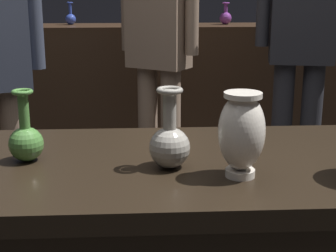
{
  "coord_description": "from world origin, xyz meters",
  "views": [
    {
      "loc": [
        -0.07,
        -1.27,
        1.24
      ],
      "look_at": [
        0.0,
        -0.03,
        0.9
      ],
      "focal_mm": 54.86,
      "sensor_mm": 36.0,
      "label": 1
    }
  ],
  "objects_px": {
    "vase_tall_behind": "(242,132)",
    "visitor_center_back": "(159,38)",
    "visitor_near_right": "(302,29)",
    "vase_centerpiece": "(170,142)",
    "shelf_vase_left": "(71,18)",
    "shelf_vase_center": "(149,13)",
    "shelf_vase_right": "(226,17)",
    "shelf_vase_far_right": "(302,10)",
    "vase_right_accent": "(26,139)"
  },
  "relations": [
    {
      "from": "vase_centerpiece",
      "to": "shelf_vase_right",
      "type": "distance_m",
      "value": 2.35
    },
    {
      "from": "shelf_vase_far_right",
      "to": "shelf_vase_right",
      "type": "bearing_deg",
      "value": 178.84
    },
    {
      "from": "vase_centerpiece",
      "to": "shelf_vase_left",
      "type": "xyz_separation_m",
      "value": [
        -0.53,
        2.31,
        0.17
      ]
    },
    {
      "from": "shelf_vase_left",
      "to": "shelf_vase_far_right",
      "type": "bearing_deg",
      "value": -1.34
    },
    {
      "from": "vase_centerpiece",
      "to": "shelf_vase_left",
      "type": "relative_size",
      "value": 1.37
    },
    {
      "from": "shelf_vase_left",
      "to": "visitor_center_back",
      "type": "bearing_deg",
      "value": -53.53
    },
    {
      "from": "shelf_vase_left",
      "to": "shelf_vase_far_right",
      "type": "relative_size",
      "value": 0.83
    },
    {
      "from": "shelf_vase_center",
      "to": "visitor_near_right",
      "type": "height_order",
      "value": "visitor_near_right"
    },
    {
      "from": "vase_centerpiece",
      "to": "visitor_center_back",
      "type": "xyz_separation_m",
      "value": [
        0.03,
        1.56,
        0.11
      ]
    },
    {
      "from": "vase_right_accent",
      "to": "shelf_vase_far_right",
      "type": "xyz_separation_m",
      "value": [
        1.4,
        2.2,
        0.23
      ]
    },
    {
      "from": "shelf_vase_center",
      "to": "visitor_center_back",
      "type": "distance_m",
      "value": 0.63
    },
    {
      "from": "vase_centerpiece",
      "to": "visitor_near_right",
      "type": "xyz_separation_m",
      "value": [
        0.76,
        1.39,
        0.16
      ]
    },
    {
      "from": "vase_tall_behind",
      "to": "shelf_vase_right",
      "type": "xyz_separation_m",
      "value": [
        0.35,
        2.36,
        0.13
      ]
    },
    {
      "from": "shelf_vase_left",
      "to": "visitor_near_right",
      "type": "relative_size",
      "value": 0.09
    },
    {
      "from": "vase_tall_behind",
      "to": "visitor_near_right",
      "type": "relative_size",
      "value": 0.12
    },
    {
      "from": "shelf_vase_far_right",
      "to": "shelf_vase_right",
      "type": "height_order",
      "value": "shelf_vase_far_right"
    },
    {
      "from": "vase_right_accent",
      "to": "vase_centerpiece",
      "type": "bearing_deg",
      "value": -11.03
    },
    {
      "from": "vase_tall_behind",
      "to": "shelf_vase_left",
      "type": "distance_m",
      "value": 2.49
    },
    {
      "from": "shelf_vase_right",
      "to": "shelf_vase_center",
      "type": "relative_size",
      "value": 1.0
    },
    {
      "from": "vase_centerpiece",
      "to": "shelf_vase_far_right",
      "type": "bearing_deg",
      "value": 65.55
    },
    {
      "from": "shelf_vase_left",
      "to": "visitor_center_back",
      "type": "xyz_separation_m",
      "value": [
        0.56,
        -0.76,
        -0.06
      ]
    },
    {
      "from": "vase_tall_behind",
      "to": "shelf_vase_center",
      "type": "xyz_separation_m",
      "value": [
        -0.17,
        2.25,
        0.16
      ]
    },
    {
      "from": "vase_centerpiece",
      "to": "vase_tall_behind",
      "type": "xyz_separation_m",
      "value": [
        0.16,
        -0.07,
        0.04
      ]
    },
    {
      "from": "vase_right_accent",
      "to": "shelf_vase_right",
      "type": "bearing_deg",
      "value": 68.28
    },
    {
      "from": "vase_tall_behind",
      "to": "shelf_vase_left",
      "type": "xyz_separation_m",
      "value": [
        -0.69,
        2.39,
        0.12
      ]
    },
    {
      "from": "shelf_vase_right",
      "to": "visitor_near_right",
      "type": "height_order",
      "value": "visitor_near_right"
    },
    {
      "from": "vase_centerpiece",
      "to": "visitor_center_back",
      "type": "relative_size",
      "value": 0.12
    },
    {
      "from": "vase_centerpiece",
      "to": "visitor_center_back",
      "type": "bearing_deg",
      "value": 88.74
    },
    {
      "from": "vase_centerpiece",
      "to": "visitor_center_back",
      "type": "height_order",
      "value": "visitor_center_back"
    },
    {
      "from": "shelf_vase_right",
      "to": "vase_right_accent",
      "type": "bearing_deg",
      "value": -111.72
    },
    {
      "from": "vase_tall_behind",
      "to": "visitor_near_right",
      "type": "xyz_separation_m",
      "value": [
        0.6,
        1.46,
        0.12
      ]
    },
    {
      "from": "vase_right_accent",
      "to": "shelf_vase_center",
      "type": "height_order",
      "value": "shelf_vase_center"
    },
    {
      "from": "vase_tall_behind",
      "to": "shelf_vase_left",
      "type": "bearing_deg",
      "value": 106.11
    },
    {
      "from": "visitor_near_right",
      "to": "vase_centerpiece",
      "type": "bearing_deg",
      "value": 72.62
    },
    {
      "from": "shelf_vase_center",
      "to": "visitor_center_back",
      "type": "relative_size",
      "value": 0.09
    },
    {
      "from": "vase_tall_behind",
      "to": "shelf_vase_center",
      "type": "height_order",
      "value": "shelf_vase_center"
    },
    {
      "from": "vase_tall_behind",
      "to": "visitor_center_back",
      "type": "relative_size",
      "value": 0.12
    },
    {
      "from": "visitor_center_back",
      "to": "shelf_vase_far_right",
      "type": "bearing_deg",
      "value": -110.53
    },
    {
      "from": "visitor_center_back",
      "to": "shelf_vase_right",
      "type": "bearing_deg",
      "value": -89.6
    },
    {
      "from": "vase_tall_behind",
      "to": "shelf_vase_center",
      "type": "distance_m",
      "value": 2.26
    },
    {
      "from": "shelf_vase_center",
      "to": "visitor_center_back",
      "type": "height_order",
      "value": "visitor_center_back"
    },
    {
      "from": "vase_centerpiece",
      "to": "shelf_vase_far_right",
      "type": "xyz_separation_m",
      "value": [
        1.03,
        2.28,
        0.22
      ]
    },
    {
      "from": "vase_tall_behind",
      "to": "visitor_center_back",
      "type": "bearing_deg",
      "value": 94.55
    },
    {
      "from": "shelf_vase_center",
      "to": "vase_centerpiece",
      "type": "bearing_deg",
      "value": -89.86
    },
    {
      "from": "vase_centerpiece",
      "to": "vase_tall_behind",
      "type": "height_order",
      "value": "vase_tall_behind"
    },
    {
      "from": "vase_right_accent",
      "to": "visitor_near_right",
      "type": "relative_size",
      "value": 0.11
    },
    {
      "from": "vase_centerpiece",
      "to": "vase_right_accent",
      "type": "relative_size",
      "value": 1.08
    },
    {
      "from": "shelf_vase_left",
      "to": "visitor_near_right",
      "type": "xyz_separation_m",
      "value": [
        1.29,
        -0.92,
        -0.01
      ]
    },
    {
      "from": "vase_centerpiece",
      "to": "vase_tall_behind",
      "type": "relative_size",
      "value": 0.99
    },
    {
      "from": "shelf_vase_center",
      "to": "visitor_near_right",
      "type": "relative_size",
      "value": 0.08
    }
  ]
}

